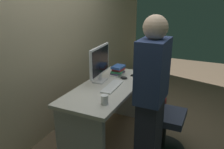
% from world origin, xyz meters
% --- Properties ---
extents(ground_plane, '(9.00, 9.00, 0.00)m').
position_xyz_m(ground_plane, '(0.00, 0.00, 0.00)').
color(ground_plane, brown).
extents(wall_back, '(6.40, 0.10, 3.00)m').
position_xyz_m(wall_back, '(0.00, 0.83, 1.50)').
color(wall_back, tan).
rests_on(wall_back, ground).
extents(desk, '(1.47, 0.64, 0.75)m').
position_xyz_m(desk, '(0.00, 0.00, 0.52)').
color(desk, beige).
rests_on(desk, ground).
extents(office_chair, '(0.52, 0.52, 0.94)m').
position_xyz_m(office_chair, '(0.08, -0.65, 0.43)').
color(office_chair, black).
rests_on(office_chair, ground).
extents(person_at_desk, '(0.40, 0.24, 1.64)m').
position_xyz_m(person_at_desk, '(-0.38, -0.64, 0.84)').
color(person_at_desk, '#262838').
rests_on(person_at_desk, ground).
extents(monitor, '(0.54, 0.16, 0.46)m').
position_xyz_m(monitor, '(0.09, 0.16, 1.00)').
color(monitor, silver).
rests_on(monitor, desk).
extents(keyboard, '(0.44, 0.15, 0.02)m').
position_xyz_m(keyboard, '(-0.03, -0.07, 0.76)').
color(keyboard, white).
rests_on(keyboard, desk).
extents(mouse, '(0.06, 0.10, 0.03)m').
position_xyz_m(mouse, '(0.30, -0.08, 0.76)').
color(mouse, black).
rests_on(mouse, desk).
extents(cup_near_keyboard, '(0.08, 0.08, 0.10)m').
position_xyz_m(cup_near_keyboard, '(-0.47, -0.19, 0.80)').
color(cup_near_keyboard, silver).
rests_on(cup_near_keyboard, desk).
extents(book_stack, '(0.24, 0.18, 0.14)m').
position_xyz_m(book_stack, '(0.41, 0.05, 0.82)').
color(book_stack, white).
rests_on(book_stack, desk).
extents(cell_phone, '(0.07, 0.15, 0.01)m').
position_xyz_m(cell_phone, '(0.47, -0.19, 0.75)').
color(cell_phone, black).
rests_on(cell_phone, desk).
extents(handbag, '(0.34, 0.14, 0.38)m').
position_xyz_m(handbag, '(0.84, -0.46, 0.14)').
color(handbag, maroon).
rests_on(handbag, ground).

